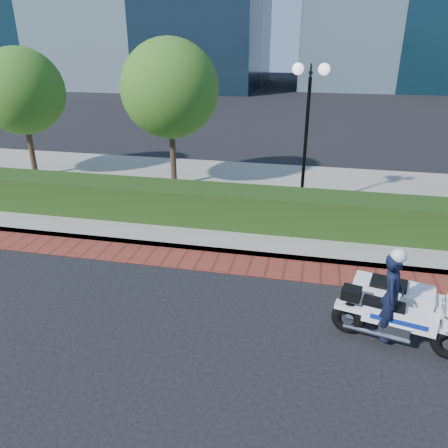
% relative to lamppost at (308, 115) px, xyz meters
% --- Properties ---
extents(ground, '(120.00, 120.00, 0.00)m').
position_rel_lamppost_xyz_m(ground, '(-1.00, -5.20, -2.96)').
color(ground, black).
rests_on(ground, ground).
extents(brick_strip, '(60.00, 1.00, 0.01)m').
position_rel_lamppost_xyz_m(brick_strip, '(-1.00, -3.70, -2.95)').
color(brick_strip, maroon).
rests_on(brick_strip, ground).
extents(sidewalk, '(60.00, 8.00, 0.15)m').
position_rel_lamppost_xyz_m(sidewalk, '(-1.00, 0.80, -2.88)').
color(sidewalk, gray).
rests_on(sidewalk, ground).
extents(hedge_main, '(18.00, 1.20, 1.00)m').
position_rel_lamppost_xyz_m(hedge_main, '(-1.00, -1.60, -2.31)').
color(hedge_main, '#163411').
rests_on(hedge_main, sidewalk).
extents(lamppost, '(1.02, 0.70, 4.21)m').
position_rel_lamppost_xyz_m(lamppost, '(0.00, 0.00, 0.00)').
color(lamppost, black).
rests_on(lamppost, sidewalk).
extents(tree_a, '(3.00, 3.00, 4.58)m').
position_rel_lamppost_xyz_m(tree_a, '(-10.00, 1.30, 0.26)').
color(tree_a, '#332319').
rests_on(tree_a, sidewalk).
extents(tree_b, '(3.20, 3.20, 4.89)m').
position_rel_lamppost_xyz_m(tree_b, '(-4.50, 1.30, 0.48)').
color(tree_b, '#332319').
rests_on(tree_b, sidewalk).
extents(police_motorcycle, '(2.28, 1.88, 1.86)m').
position_rel_lamppost_xyz_m(police_motorcycle, '(1.95, -5.67, -2.32)').
color(police_motorcycle, black).
rests_on(police_motorcycle, ground).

